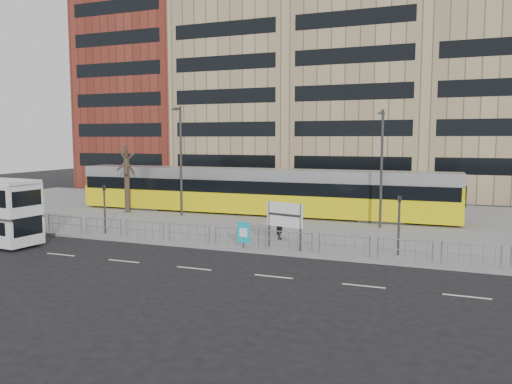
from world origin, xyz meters
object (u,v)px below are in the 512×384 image
(tram, at_px, (256,191))
(station_sign, at_px, (285,217))
(pedestrian, at_px, (280,224))
(lamp_post_east, at_px, (382,164))
(ad_panel, at_px, (243,233))
(traffic_light_east, at_px, (399,218))
(traffic_light_west, at_px, (104,203))
(lamp_post_west, at_px, (181,157))
(bare_tree, at_px, (126,144))

(tram, bearing_deg, station_sign, -63.02)
(pedestrian, distance_m, lamp_post_east, 8.76)
(ad_panel, height_order, lamp_post_east, lamp_post_east)
(tram, bearing_deg, traffic_light_east, -42.74)
(tram, relative_size, station_sign, 12.06)
(ad_panel, relative_size, traffic_light_east, 0.46)
(traffic_light_west, bearing_deg, tram, 59.03)
(station_sign, distance_m, pedestrian, 2.68)
(traffic_light_east, xyz_separation_m, lamp_post_west, (-17.09, 7.78, 2.65))
(traffic_light_west, height_order, bare_tree, bare_tree)
(ad_panel, distance_m, lamp_post_east, 11.62)
(lamp_post_west, bearing_deg, ad_panel, -45.16)
(pedestrian, height_order, bare_tree, bare_tree)
(lamp_post_east, bearing_deg, lamp_post_west, -179.47)
(station_sign, bearing_deg, bare_tree, 166.70)
(tram, relative_size, pedestrian, 16.42)
(tram, height_order, ad_panel, tram)
(pedestrian, relative_size, lamp_post_west, 0.22)
(ad_panel, relative_size, lamp_post_east, 0.18)
(ad_panel, xyz_separation_m, pedestrian, (1.18, 2.87, 0.10))
(ad_panel, bearing_deg, traffic_light_west, 179.27)
(pedestrian, height_order, traffic_light_east, traffic_light_east)
(tram, xyz_separation_m, lamp_post_west, (-5.12, -2.95, 2.80))
(tram, distance_m, pedestrian, 10.39)
(traffic_light_west, height_order, lamp_post_west, lamp_post_west)
(traffic_light_west, bearing_deg, traffic_light_east, -1.29)
(ad_panel, relative_size, traffic_light_west, 0.46)
(bare_tree, bearing_deg, traffic_light_east, -19.52)
(ad_panel, relative_size, pedestrian, 0.76)
(tram, relative_size, lamp_post_east, 3.88)
(lamp_post_west, distance_m, bare_tree, 5.14)
(traffic_light_east, bearing_deg, tram, 116.75)
(ad_panel, relative_size, lamp_post_west, 0.17)
(tram, relative_size, lamp_post_west, 3.63)
(lamp_post_east, bearing_deg, ad_panel, -124.45)
(pedestrian, xyz_separation_m, traffic_light_east, (6.97, -1.65, 1.04))
(tram, relative_size, bare_tree, 4.12)
(station_sign, relative_size, lamp_post_east, 0.32)
(pedestrian, bearing_deg, tram, 19.19)
(ad_panel, distance_m, pedestrian, 3.11)
(ad_panel, xyz_separation_m, lamp_post_east, (6.27, 9.14, 3.51))
(traffic_light_west, relative_size, lamp_post_east, 0.39)
(ad_panel, height_order, pedestrian, pedestrian)
(lamp_post_west, bearing_deg, lamp_post_east, 0.53)
(station_sign, height_order, pedestrian, station_sign)
(pedestrian, distance_m, traffic_light_east, 7.24)
(traffic_light_east, bearing_deg, traffic_light_west, 160.07)
(traffic_light_west, xyz_separation_m, lamp_post_west, (0.88, 8.23, 2.65))
(traffic_light_east, relative_size, bare_tree, 0.41)
(traffic_light_west, bearing_deg, lamp_post_east, 24.74)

